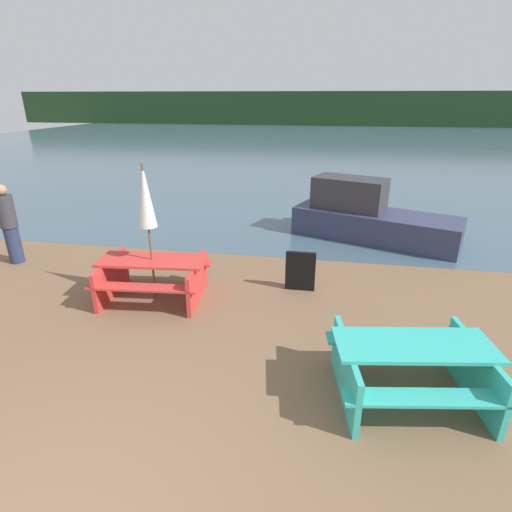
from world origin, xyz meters
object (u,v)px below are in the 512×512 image
object	(u,v)px
boat	(368,217)
signboard	(300,271)
picnic_table_teal	(411,364)
person	(9,224)
umbrella_white	(145,197)
picnic_table_red	(153,274)

from	to	relation	value
boat	signboard	xyz separation A→B (m)	(-1.46, -3.26, -0.17)
picnic_table_teal	person	bearing A→B (deg)	159.19
umbrella_white	boat	distance (m)	5.83
person	signboard	bearing A→B (deg)	-2.45
boat	person	world-z (taller)	person
signboard	umbrella_white	bearing A→B (deg)	-163.32
picnic_table_red	signboard	world-z (taller)	signboard
boat	person	bearing A→B (deg)	-137.80
picnic_table_red	boat	distance (m)	5.68
signboard	picnic_table_teal	bearing A→B (deg)	-60.77
picnic_table_teal	boat	world-z (taller)	boat
picnic_table_teal	boat	xyz separation A→B (m)	(-0.02, 5.92, 0.09)
umbrella_white	person	size ratio (longest dim) A/B	1.40
boat	signboard	distance (m)	3.58
picnic_table_red	umbrella_white	xyz separation A→B (m)	(-0.00, 0.00, 1.39)
picnic_table_teal	umbrella_white	world-z (taller)	umbrella_white
picnic_table_teal	picnic_table_red	xyz separation A→B (m)	(-4.03, 1.89, 0.00)
picnic_table_teal	umbrella_white	bearing A→B (deg)	154.85
umbrella_white	signboard	size ratio (longest dim) A/B	3.20
boat	umbrella_white	bearing A→B (deg)	-114.05
picnic_table_red	signboard	distance (m)	2.66
person	picnic_table_teal	bearing A→B (deg)	-20.81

